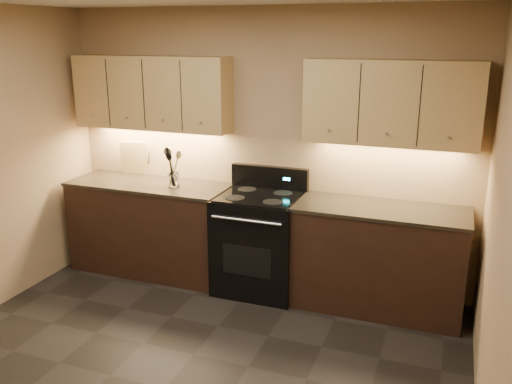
{
  "coord_description": "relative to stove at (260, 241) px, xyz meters",
  "views": [
    {
      "loc": [
        1.71,
        -2.77,
        2.35
      ],
      "look_at": [
        0.13,
        1.45,
        1.03
      ],
      "focal_mm": 38.0,
      "sensor_mm": 36.0,
      "label": 1
    }
  ],
  "objects": [
    {
      "name": "outlet_plate",
      "position": [
        -1.38,
        0.31,
        0.64
      ],
      "size": [
        0.08,
        0.01,
        0.12
      ],
      "primitive_type": "cube",
      "color": "#B2B5BA",
      "rests_on": "wall_back"
    },
    {
      "name": "utensil_crock",
      "position": [
        -0.89,
        -0.0,
        0.51
      ],
      "size": [
        0.13,
        0.13,
        0.14
      ],
      "color": "white",
      "rests_on": "counter_left"
    },
    {
      "name": "upper_cab_left",
      "position": [
        -1.18,
        0.17,
        1.32
      ],
      "size": [
        1.6,
        0.3,
        0.7
      ],
      "primitive_type": "cube",
      "color": "tan",
      "rests_on": "wall_back"
    },
    {
      "name": "counter_left",
      "position": [
        -1.18,
        0.02,
        -0.01
      ],
      "size": [
        1.62,
        0.62,
        0.93
      ],
      "color": "black",
      "rests_on": "ground"
    },
    {
      "name": "black_turner",
      "position": [
        -0.88,
        -0.02,
        0.65
      ],
      "size": [
        0.16,
        0.13,
        0.38
      ],
      "primitive_type": null,
      "rotation": [
        -0.11,
        -0.11,
        0.39
      ],
      "color": "black",
      "rests_on": "utensil_crock"
    },
    {
      "name": "wooden_spoon",
      "position": [
        -0.92,
        -0.01,
        0.64
      ],
      "size": [
        0.16,
        0.09,
        0.35
      ],
      "primitive_type": null,
      "rotation": [
        0.01,
        0.3,
        0.28
      ],
      "color": "tan",
      "rests_on": "utensil_crock"
    },
    {
      "name": "counter_right",
      "position": [
        1.1,
        0.02,
        -0.01
      ],
      "size": [
        1.46,
        0.62,
        0.93
      ],
      "color": "black",
      "rests_on": "ground"
    },
    {
      "name": "upper_cab_right",
      "position": [
        1.1,
        0.17,
        1.32
      ],
      "size": [
        1.44,
        0.3,
        0.7
      ],
      "primitive_type": "cube",
      "color": "tan",
      "rests_on": "wall_back"
    },
    {
      "name": "black_spoon",
      "position": [
        -0.9,
        0.02,
        0.64
      ],
      "size": [
        0.08,
        0.17,
        0.35
      ],
      "primitive_type": null,
      "rotation": [
        0.33,
        0.01,
        0.08
      ],
      "color": "black",
      "rests_on": "utensil_crock"
    },
    {
      "name": "stove",
      "position": [
        0.0,
        0.0,
        0.0
      ],
      "size": [
        0.76,
        0.68,
        1.14
      ],
      "color": "black",
      "rests_on": "ground"
    },
    {
      "name": "steel_skimmer",
      "position": [
        -0.85,
        -0.01,
        0.64
      ],
      "size": [
        0.19,
        0.11,
        0.37
      ],
      "primitive_type": null,
      "rotation": [
        -0.02,
        -0.28,
        -0.06
      ],
      "color": "silver",
      "rests_on": "utensil_crock"
    },
    {
      "name": "cutting_board",
      "position": [
        -1.49,
        0.28,
        0.63
      ],
      "size": [
        0.3,
        0.16,
        0.36
      ],
      "primitive_type": "cube",
      "rotation": [
        0.19,
        0.0,
        0.27
      ],
      "color": "tan",
      "rests_on": "counter_left"
    },
    {
      "name": "steel_spatula",
      "position": [
        -0.85,
        0.01,
        0.64
      ],
      "size": [
        0.18,
        0.1,
        0.36
      ],
      "primitive_type": null,
      "rotation": [
        0.06,
        -0.23,
        -0.25
      ],
      "color": "silver",
      "rests_on": "utensil_crock"
    },
    {
      "name": "wall_back",
      "position": [
        -0.08,
        0.32,
        0.82
      ],
      "size": [
        4.0,
        0.04,
        2.6
      ],
      "primitive_type": "cube",
      "color": "tan",
      "rests_on": "ground"
    },
    {
      "name": "wall_right",
      "position": [
        1.92,
        -1.68,
        0.82
      ],
      "size": [
        0.04,
        4.0,
        2.6
      ],
      "primitive_type": "cube",
      "color": "tan",
      "rests_on": "ground"
    }
  ]
}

